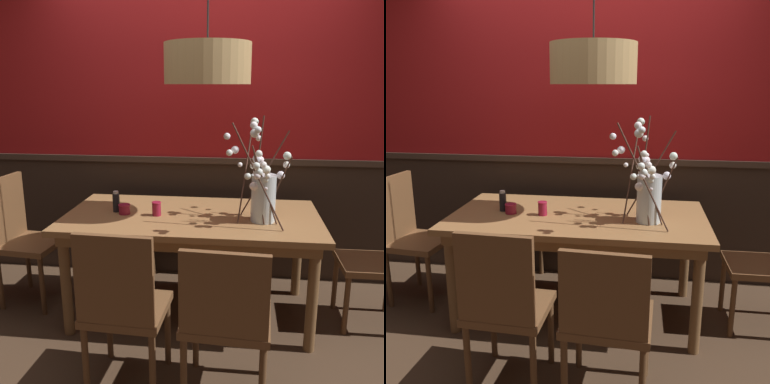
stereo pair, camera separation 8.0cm
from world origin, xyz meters
TOP-DOWN VIEW (x-y plane):
  - ground_plane at (0.00, 0.00)m, footprint 24.00×24.00m
  - back_wall at (0.00, 0.71)m, footprint 5.34×0.14m
  - dining_table at (0.00, 0.00)m, footprint 1.76×0.93m
  - chair_near_side_left at (-0.27, -0.85)m, footprint 0.44×0.43m
  - chair_head_west_end at (-1.30, 0.04)m, footprint 0.45×0.46m
  - chair_far_side_right at (0.25, 0.90)m, footprint 0.46×0.41m
  - chair_near_side_right at (0.28, -0.88)m, footprint 0.48×0.45m
  - chair_far_side_left at (-0.25, 0.86)m, footprint 0.47×0.45m
  - vase_with_blossoms at (0.47, -0.09)m, footprint 0.45×0.62m
  - candle_holder_nearer_center at (-0.47, -0.05)m, footprint 0.08×0.08m
  - candle_holder_nearer_edge at (-0.24, -0.06)m, footprint 0.07×0.07m
  - condiment_bottle at (-0.54, 0.00)m, footprint 0.05×0.05m
  - pendant_lamp at (0.10, -0.02)m, footprint 0.55×0.55m

SIDE VIEW (x-z plane):
  - ground_plane at x=0.00m, z-range 0.00..0.00m
  - chair_far_side_left at x=-0.25m, z-range 0.06..0.95m
  - chair_near_side_right at x=0.28m, z-range 0.06..0.96m
  - chair_near_side_left at x=-0.27m, z-range 0.05..0.99m
  - chair_far_side_right at x=0.25m, z-range 0.06..0.99m
  - chair_head_west_end at x=-1.30m, z-range 0.06..1.04m
  - dining_table at x=0.00m, z-range 0.30..1.05m
  - candle_holder_nearer_center at x=-0.47m, z-range 0.76..0.83m
  - candle_holder_nearer_edge at x=-0.24m, z-range 0.76..0.86m
  - condiment_bottle at x=-0.54m, z-range 0.75..0.90m
  - vase_with_blossoms at x=0.47m, z-range 0.62..1.31m
  - back_wall at x=0.00m, z-range -0.01..2.66m
  - pendant_lamp at x=0.10m, z-range 1.25..2.28m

